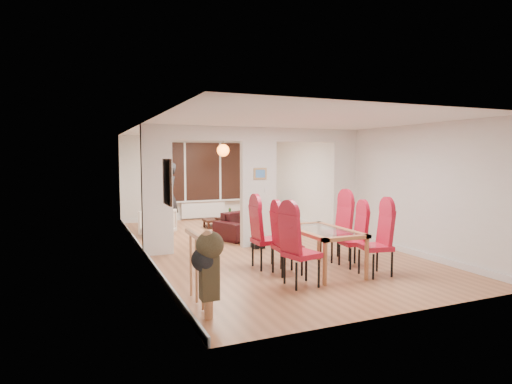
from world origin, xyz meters
TOP-DOWN VIEW (x-y plane):
  - floor at (0.00, 0.00)m, footprint 5.00×9.00m
  - room_walls at (0.00, 0.00)m, footprint 5.00×9.00m
  - divider_wall at (0.00, 0.00)m, footprint 5.00×0.18m
  - bay_window_blinds at (0.00, 4.44)m, footprint 3.00×0.08m
  - radiator at (0.00, 4.40)m, footprint 1.40×0.08m
  - pendant_light at (0.30, 3.30)m, footprint 0.36×0.36m
  - stair_newel at (-2.25, -3.20)m, footprint 0.40×1.20m
  - wall_poster at (-2.47, -2.40)m, footprint 0.04×0.52m
  - pillar_photo at (0.00, -0.10)m, footprint 0.30×0.03m
  - dining_table at (0.16, -2.37)m, footprint 0.88×1.56m
  - dining_chair_la at (-0.56, -2.97)m, footprint 0.55×0.55m
  - dining_chair_lb at (-0.47, -2.31)m, footprint 0.48×0.48m
  - dining_chair_lc at (-0.61, -1.79)m, footprint 0.46×0.46m
  - dining_chair_ra at (0.84, -2.95)m, footprint 0.53×0.53m
  - dining_chair_rb at (0.85, -2.32)m, footprint 0.48×0.48m
  - dining_chair_rc at (0.83, -1.77)m, footprint 0.49×0.49m
  - sofa at (0.42, 1.11)m, footprint 2.30×1.60m
  - armchair at (-1.84, 2.03)m, footprint 1.00×1.01m
  - person at (-1.40, 2.75)m, footprint 0.67×0.45m
  - television at (1.93, 3.47)m, footprint 1.03×0.34m
  - coffee_table at (0.07, 2.71)m, footprint 1.09×0.64m
  - bottle at (0.31, 2.78)m, footprint 0.07×0.07m
  - bowl at (-0.09, 2.61)m, footprint 0.20×0.20m
  - shoes at (-0.11, -0.23)m, footprint 0.24×0.26m

SIDE VIEW (x-z plane):
  - floor at x=0.00m, z-range -0.01..0.01m
  - shoes at x=-0.11m, z-range 0.00..0.10m
  - coffee_table at x=0.07m, z-range 0.00..0.24m
  - bowl at x=-0.09m, z-range 0.24..0.29m
  - television at x=1.93m, z-range 0.00..0.59m
  - radiator at x=0.00m, z-range 0.05..0.55m
  - sofa at x=0.42m, z-range 0.00..0.63m
  - armchair at x=-1.84m, z-range 0.00..0.67m
  - dining_table at x=0.16m, z-range 0.00..0.73m
  - bottle at x=0.31m, z-range 0.24..0.52m
  - dining_chair_rb at x=0.85m, z-range 0.00..1.05m
  - stair_newel at x=-2.25m, z-range 0.00..1.10m
  - dining_chair_lb at x=-0.47m, z-range 0.00..1.10m
  - dining_chair_ra at x=0.84m, z-range 0.00..1.13m
  - dining_chair_lc at x=-0.61m, z-range 0.00..1.15m
  - dining_chair_la at x=-0.56m, z-range 0.00..1.15m
  - dining_chair_rc at x=0.83m, z-range 0.00..1.18m
  - person at x=-1.40m, z-range 0.00..1.81m
  - room_walls at x=0.00m, z-range 0.00..2.60m
  - divider_wall at x=0.00m, z-range 0.00..2.60m
  - bay_window_blinds at x=0.00m, z-range 0.60..2.40m
  - wall_poster at x=-2.47m, z-range 1.27..1.94m
  - pillar_photo at x=0.00m, z-range 1.48..1.73m
  - pendant_light at x=0.30m, z-range 1.97..2.33m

